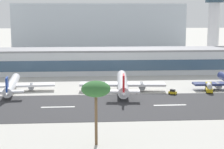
% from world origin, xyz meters
% --- Properties ---
extents(ground_plane, '(1400.00, 1400.00, 0.00)m').
position_xyz_m(ground_plane, '(0.00, 0.00, 0.00)').
color(ground_plane, '#B2AFA8').
extents(runway_strip, '(800.00, 39.33, 0.08)m').
position_xyz_m(runway_strip, '(0.00, -0.39, 0.04)').
color(runway_strip, '#2D2D30').
rests_on(runway_strip, ground_plane).
extents(runway_centreline_dash_3, '(12.00, 1.20, 0.01)m').
position_xyz_m(runway_centreline_dash_3, '(-41.68, -0.39, 0.09)').
color(runway_centreline_dash_3, white).
rests_on(runway_centreline_dash_3, runway_strip).
extents(runway_centreline_dash_4, '(12.00, 1.20, 0.01)m').
position_xyz_m(runway_centreline_dash_4, '(-1.00, -0.39, 0.09)').
color(runway_centreline_dash_4, white).
rests_on(runway_centreline_dash_4, runway_strip).
extents(terminal_building, '(193.51, 23.98, 13.57)m').
position_xyz_m(terminal_building, '(-15.15, 76.98, 6.79)').
color(terminal_building, silver).
rests_on(terminal_building, ground_plane).
extents(control_tower, '(13.50, 13.50, 47.18)m').
position_xyz_m(control_tower, '(55.99, 121.41, 27.80)').
color(control_tower, silver).
rests_on(control_tower, ground_plane).
extents(distant_hotel_block, '(148.13, 29.94, 41.05)m').
position_xyz_m(distant_hotel_block, '(-19.30, 202.27, 20.52)').
color(distant_hotel_block, '#A8B2BC').
rests_on(distant_hotel_block, ground_plane).
extents(airliner_navy_tail_gate_0, '(36.92, 42.49, 8.87)m').
position_xyz_m(airliner_navy_tail_gate_0, '(-63.24, 28.04, 2.83)').
color(airliner_navy_tail_gate_0, white).
rests_on(airliner_navy_tail_gate_0, ground_plane).
extents(airliner_red_tail_gate_1, '(37.19, 49.64, 10.36)m').
position_xyz_m(airliner_red_tail_gate_1, '(-15.87, 25.40, 3.31)').
color(airliner_red_tail_gate_1, white).
rests_on(airliner_red_tail_gate_1, ground_plane).
extents(service_baggage_tug_0, '(3.50, 3.25, 2.20)m').
position_xyz_m(service_baggage_tug_0, '(4.14, 17.65, 1.05)').
color(service_baggage_tug_0, gold).
rests_on(service_baggage_tug_0, ground_plane).
extents(service_fuel_truck_1, '(4.51, 8.87, 3.95)m').
position_xyz_m(service_fuel_truck_1, '(20.77, 21.67, 2.03)').
color(service_fuel_truck_1, gold).
rests_on(service_fuel_truck_1, ground_plane).
extents(palm_tree_3, '(7.33, 7.33, 16.60)m').
position_xyz_m(palm_tree_3, '(-29.09, -40.14, 14.33)').
color(palm_tree_3, brown).
rests_on(palm_tree_3, ground_plane).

